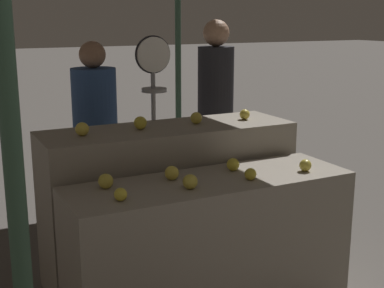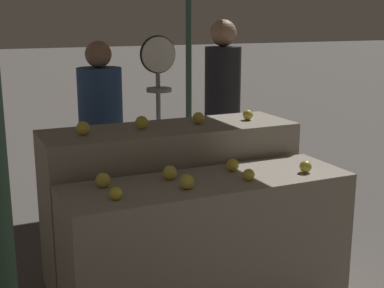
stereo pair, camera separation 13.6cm
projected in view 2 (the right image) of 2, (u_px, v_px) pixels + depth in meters
The scene contains 16 objects.
display_counter_front at pixel (209, 249), 3.26m from camera, with size 1.75×0.55×0.88m, color gray.
display_counter_back at pixel (171, 202), 3.77m from camera, with size 1.75×0.55×1.09m, color gray.
apple_front_0 at pixel (116, 193), 2.81m from camera, with size 0.07×0.07×0.07m, color gold.
apple_front_1 at pixel (187, 182), 2.98m from camera, with size 0.09×0.09×0.09m, color gold.
apple_front_2 at pixel (249, 175), 3.14m from camera, with size 0.07×0.07×0.07m, color gold.
apple_front_3 at pixel (306, 167), 3.30m from camera, with size 0.08×0.08×0.08m, color gold.
apple_front_4 at pixel (103, 180), 3.01m from camera, with size 0.09×0.09×0.09m, color gold.
apple_front_5 at pixel (170, 173), 3.16m from camera, with size 0.08×0.08×0.08m, color yellow.
apple_front_6 at pixel (232, 165), 3.33m from camera, with size 0.08×0.08×0.08m, color gold.
apple_back_0 at pixel (83, 128), 3.38m from camera, with size 0.09×0.09×0.09m, color yellow.
apple_back_1 at pixel (142, 122), 3.56m from camera, with size 0.09×0.09×0.09m, color gold.
apple_back_2 at pixel (198, 118), 3.73m from camera, with size 0.08×0.08×0.08m, color gold.
apple_back_3 at pixel (248, 115), 3.87m from camera, with size 0.08×0.08×0.08m, color yellow.
produce_scale at pixel (159, 92), 4.27m from camera, with size 0.30×0.20×1.68m.
person_vendor_at_scale at pixel (101, 126), 4.43m from camera, with size 0.49×0.49×1.63m.
person_customer_left at pixel (222, 103), 4.88m from camera, with size 0.34×0.34×1.80m.
Camera 2 is at (-1.35, -2.71, 1.82)m, focal length 50.00 mm.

